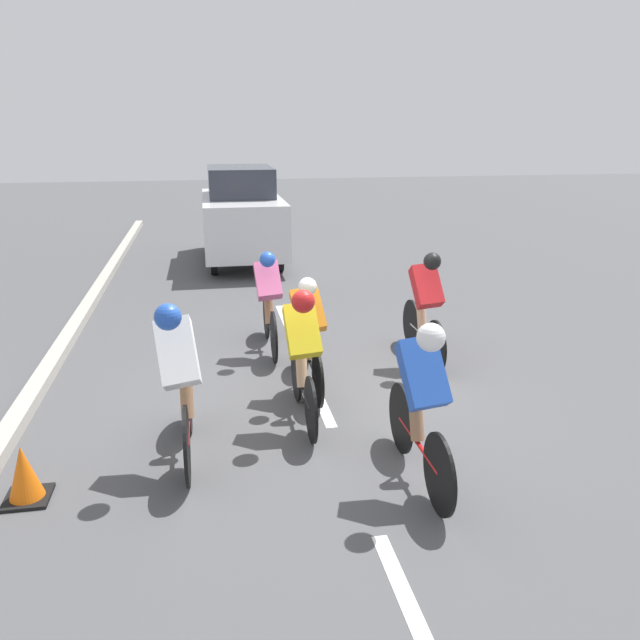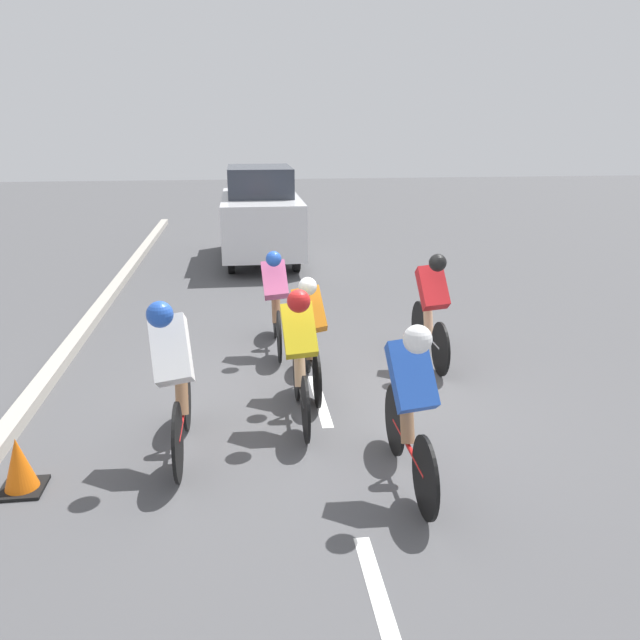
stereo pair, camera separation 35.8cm
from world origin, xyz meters
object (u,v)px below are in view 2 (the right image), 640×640
cyclist_blue (411,400)px  traffic_cone (19,466)px  cyclist_red (432,305)px  cyclist_yellow (300,351)px  support_car (261,214)px  cyclist_pink (276,299)px  cyclist_white (175,374)px  cyclist_orange (310,330)px

cyclist_blue → traffic_cone: size_ratio=3.43×
cyclist_blue → cyclist_red: (-1.03, -2.81, -0.03)m
cyclist_yellow → traffic_cone: cyclist_yellow is taller
cyclist_yellow → traffic_cone: bearing=21.8°
support_car → traffic_cone: size_ratio=7.88×
cyclist_yellow → traffic_cone: (2.48, 0.99, -0.55)m
cyclist_pink → cyclist_white: bearing=68.8°
cyclist_yellow → cyclist_white: 1.32m
support_car → traffic_cone: support_car is taller
cyclist_orange → cyclist_white: size_ratio=0.99×
cyclist_pink → cyclist_blue: bearing=104.5°
cyclist_orange → traffic_cone: bearing=33.7°
support_car → cyclist_white: bearing=82.9°
cyclist_blue → cyclist_pink: size_ratio=0.99×
support_car → cyclist_pink: bearing=89.8°
cyclist_blue → cyclist_white: cyclist_white is taller
cyclist_red → support_car: size_ratio=0.42×
cyclist_orange → cyclist_yellow: bearing=76.1°
cyclist_orange → traffic_cone: 3.25m
cyclist_yellow → cyclist_pink: (0.12, -2.21, -0.05)m
cyclist_yellow → cyclist_red: cyclist_red is taller
cyclist_orange → traffic_cone: (2.67, 1.78, -0.50)m
cyclist_orange → cyclist_red: cyclist_red is taller
cyclist_blue → support_car: (0.89, -9.58, 0.24)m
cyclist_yellow → cyclist_blue: bearing=120.7°
support_car → cyclist_red: bearing=105.9°
cyclist_yellow → cyclist_white: bearing=25.3°
cyclist_pink → support_car: 6.04m
cyclist_pink → traffic_cone: cyclist_pink is taller
support_car → traffic_cone: bearing=75.5°
cyclist_pink → cyclist_white: size_ratio=1.01×
cyclist_blue → cyclist_yellow: 1.56m
cyclist_blue → traffic_cone: bearing=-6.0°
cyclist_orange → support_car: bearing=-87.8°
cyclist_yellow → traffic_cone: 2.73m
cyclist_red → cyclist_white: bearing=33.9°
cyclist_blue → support_car: bearing=-84.7°
cyclist_blue → support_car: size_ratio=0.44×
cyclist_red → support_car: 7.04m
cyclist_pink → cyclist_red: cyclist_red is taller
cyclist_pink → cyclist_red: bearing=159.2°
traffic_cone → cyclist_white: bearing=-161.6°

